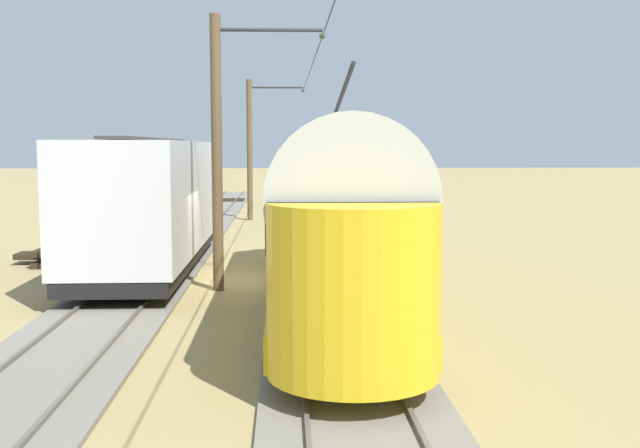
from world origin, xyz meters
name	(u,v)px	position (x,y,z in m)	size (l,w,h in m)	color
ground_plane	(232,281)	(0.00, 0.00, 0.00)	(220.00, 220.00, 0.00)	#9E8956
track_streetcar_siding	(319,277)	(-2.49, -0.31, 0.05)	(2.80, 80.00, 0.18)	slate
track_adjacent_siding	(145,278)	(2.49, -0.31, 0.05)	(2.80, 80.00, 0.18)	slate
vintage_streetcar	(327,212)	(-2.49, 3.36, 2.25)	(2.65, 16.25, 4.84)	gold
boxcar_adjacent	(151,201)	(2.49, -1.62, 2.16)	(2.96, 11.54, 3.85)	silver
catenary_pole_foreground	(251,147)	(0.17, -17.64, 3.75)	(2.96, 0.28, 7.16)	brown
catenary_pole_mid_near	(220,148)	(0.17, 1.33, 3.75)	(2.96, 0.28, 7.16)	brown
overhead_wire_run	(319,40)	(-2.43, 0.57, 6.61)	(2.76, 41.95, 0.18)	black
spare_tie_stack	(55,255)	(5.95, -3.49, 0.27)	(2.40, 2.40, 0.54)	#2D2316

